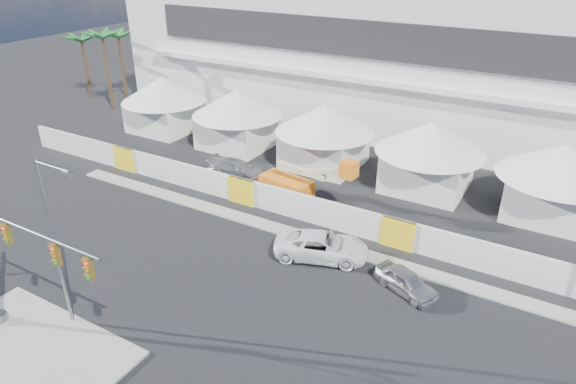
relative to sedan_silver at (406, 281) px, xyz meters
The scene contains 12 objects.
ground 13.09m from the sedan_silver, 127.66° to the right, with size 160.00×160.00×0.00m, color black.
median_island 19.34m from the sedan_silver, 136.34° to the right, with size 10.00×5.00×0.15m, color gray.
stadium 32.38m from the sedan_silver, 88.67° to the left, with size 80.00×24.80×21.98m.
tent_row 15.77m from the sedan_silver, 118.74° to the left, with size 53.40×8.40×5.40m.
hoarding_fence 4.62m from the sedan_silver, 115.56° to the left, with size 70.00×0.25×2.00m, color silver.
palm_cluster 46.08m from the sedan_silver, 155.19° to the left, with size 10.60×10.60×8.55m.
sedan_silver is the anchor object (origin of this frame).
pickup_curb 5.68m from the sedan_silver, behind, with size 5.77×2.66×1.60m, color white.
lot_car_c 18.91m from the sedan_silver, 155.46° to the left, with size 4.76×1.93×1.38m, color #B1B1B6.
traffic_mast 20.49m from the sedan_silver, 139.61° to the right, with size 9.35×0.76×7.77m.
streetlight_median 18.34m from the sedan_silver, 141.03° to the right, with size 2.52×0.25×9.10m.
boom_lift 13.31m from the sedan_silver, 147.21° to the left, with size 8.29×2.44×4.14m.
Camera 1 is at (14.01, -13.09, 17.93)m, focal length 32.00 mm.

